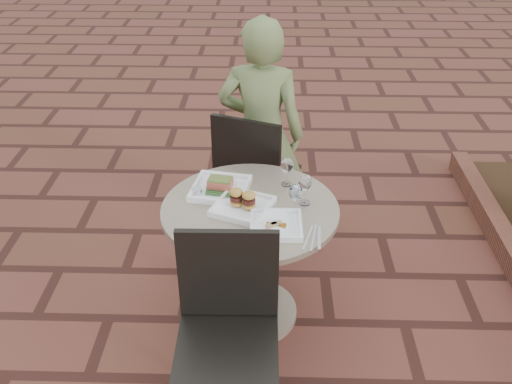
{
  "coord_description": "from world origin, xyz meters",
  "views": [
    {
      "loc": [
        0.07,
        -2.34,
        2.31
      ],
      "look_at": [
        -0.0,
        0.06,
        0.82
      ],
      "focal_mm": 40.0,
      "sensor_mm": 36.0,
      "label": 1
    }
  ],
  "objects_px": {
    "chair_near": "(228,316)",
    "plate_sliders": "(243,204)",
    "chair_far": "(253,169)",
    "plate_tuna": "(276,225)",
    "diner": "(261,135)",
    "cafe_table": "(250,246)",
    "plate_salmon": "(220,188)"
  },
  "relations": [
    {
      "from": "cafe_table",
      "to": "diner",
      "type": "distance_m",
      "value": 0.85
    },
    {
      "from": "plate_sliders",
      "to": "plate_tuna",
      "type": "distance_m",
      "value": 0.23
    },
    {
      "from": "cafe_table",
      "to": "plate_sliders",
      "type": "height_order",
      "value": "plate_sliders"
    },
    {
      "from": "plate_salmon",
      "to": "plate_sliders",
      "type": "height_order",
      "value": "plate_sliders"
    },
    {
      "from": "diner",
      "to": "chair_near",
      "type": "bearing_deg",
      "value": 93.99
    },
    {
      "from": "plate_sliders",
      "to": "plate_tuna",
      "type": "xyz_separation_m",
      "value": [
        0.17,
        -0.15,
        -0.02
      ]
    },
    {
      "from": "diner",
      "to": "cafe_table",
      "type": "bearing_deg",
      "value": 95.94
    },
    {
      "from": "chair_near",
      "to": "plate_sliders",
      "type": "bearing_deg",
      "value": 85.28
    },
    {
      "from": "chair_far",
      "to": "cafe_table",
      "type": "bearing_deg",
      "value": 111.62
    },
    {
      "from": "chair_near",
      "to": "cafe_table",
      "type": "bearing_deg",
      "value": 81.95
    },
    {
      "from": "plate_salmon",
      "to": "plate_tuna",
      "type": "bearing_deg",
      "value": -47.6
    },
    {
      "from": "chair_far",
      "to": "plate_sliders",
      "type": "bearing_deg",
      "value": 108.76
    },
    {
      "from": "chair_near",
      "to": "diner",
      "type": "xyz_separation_m",
      "value": [
        0.11,
        1.4,
        0.19
      ]
    },
    {
      "from": "diner",
      "to": "plate_salmon",
      "type": "distance_m",
      "value": 0.69
    },
    {
      "from": "chair_far",
      "to": "diner",
      "type": "xyz_separation_m",
      "value": [
        0.05,
        0.1,
        0.19
      ]
    },
    {
      "from": "cafe_table",
      "to": "chair_far",
      "type": "height_order",
      "value": "chair_far"
    },
    {
      "from": "chair_far",
      "to": "plate_salmon",
      "type": "bearing_deg",
      "value": 95.76
    },
    {
      "from": "plate_tuna",
      "to": "diner",
      "type": "bearing_deg",
      "value": 95.34
    },
    {
      "from": "chair_near",
      "to": "plate_sliders",
      "type": "distance_m",
      "value": 0.61
    },
    {
      "from": "chair_near",
      "to": "diner",
      "type": "height_order",
      "value": "diner"
    },
    {
      "from": "diner",
      "to": "plate_salmon",
      "type": "height_order",
      "value": "diner"
    },
    {
      "from": "cafe_table",
      "to": "chair_far",
      "type": "xyz_separation_m",
      "value": [
        -0.01,
        0.71,
        0.07
      ]
    },
    {
      "from": "chair_near",
      "to": "chair_far",
      "type": "bearing_deg",
      "value": 86.41
    },
    {
      "from": "chair_far",
      "to": "chair_near",
      "type": "distance_m",
      "value": 1.3
    },
    {
      "from": "diner",
      "to": "plate_salmon",
      "type": "xyz_separation_m",
      "value": [
        -0.2,
        -0.66,
        0.01
      ]
    },
    {
      "from": "chair_far",
      "to": "plate_sliders",
      "type": "height_order",
      "value": "chair_far"
    },
    {
      "from": "diner",
      "to": "plate_tuna",
      "type": "bearing_deg",
      "value": 104.01
    },
    {
      "from": "plate_tuna",
      "to": "cafe_table",
      "type": "bearing_deg",
      "value": 126.97
    },
    {
      "from": "chair_near",
      "to": "plate_tuna",
      "type": "relative_size",
      "value": 3.71
    },
    {
      "from": "plate_sliders",
      "to": "plate_salmon",
      "type": "bearing_deg",
      "value": 127.17
    },
    {
      "from": "diner",
      "to": "plate_sliders",
      "type": "distance_m",
      "value": 0.83
    },
    {
      "from": "cafe_table",
      "to": "chair_near",
      "type": "relative_size",
      "value": 0.97
    }
  ]
}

